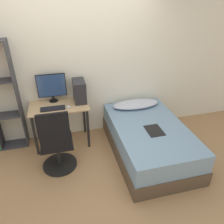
% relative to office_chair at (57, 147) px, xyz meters
% --- Properties ---
extents(ground_plane, '(14.00, 14.00, 0.00)m').
position_rel_office_chair_xyz_m(ground_plane, '(0.57, -0.38, -0.41)').
color(ground_plane, '#9E754C').
extents(wall_back, '(8.00, 0.05, 2.50)m').
position_rel_office_chair_xyz_m(wall_back, '(0.57, 0.98, 0.84)').
color(wall_back, silver).
rests_on(wall_back, ground_plane).
extents(desk, '(0.97, 0.57, 0.77)m').
position_rel_office_chair_xyz_m(desk, '(0.09, 0.67, 0.22)').
color(desk, tan).
rests_on(desk, ground_plane).
extents(office_chair, '(0.53, 0.53, 1.07)m').
position_rel_office_chair_xyz_m(office_chair, '(0.00, 0.00, 0.00)').
color(office_chair, black).
rests_on(office_chair, ground_plane).
extents(bed, '(1.15, 1.86, 0.55)m').
position_rel_office_chair_xyz_m(bed, '(1.47, 0.02, -0.14)').
color(bed, '#4C3D2D').
rests_on(bed, ground_plane).
extents(pillow, '(0.87, 0.36, 0.11)m').
position_rel_office_chair_xyz_m(pillow, '(1.47, 0.69, 0.19)').
color(pillow, '#B2B7C6').
rests_on(pillow, bed).
extents(magazine, '(0.24, 0.32, 0.01)m').
position_rel_office_chair_xyz_m(magazine, '(1.48, -0.14, 0.14)').
color(magazine, black).
rests_on(magazine, bed).
extents(monitor, '(0.48, 0.16, 0.49)m').
position_rel_office_chair_xyz_m(monitor, '(0.01, 0.85, 0.63)').
color(monitor, black).
rests_on(monitor, desk).
extents(keyboard, '(0.39, 0.15, 0.02)m').
position_rel_office_chair_xyz_m(keyboard, '(-0.01, 0.55, 0.37)').
color(keyboard, black).
rests_on(keyboard, desk).
extents(pc_tower, '(0.20, 0.37, 0.37)m').
position_rel_office_chair_xyz_m(pc_tower, '(0.46, 0.75, 0.54)').
color(pc_tower, '#232328').
rests_on(pc_tower, desk).
extents(mouse, '(0.06, 0.09, 0.02)m').
position_rel_office_chair_xyz_m(mouse, '(0.24, 0.55, 0.37)').
color(mouse, silver).
rests_on(mouse, desk).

